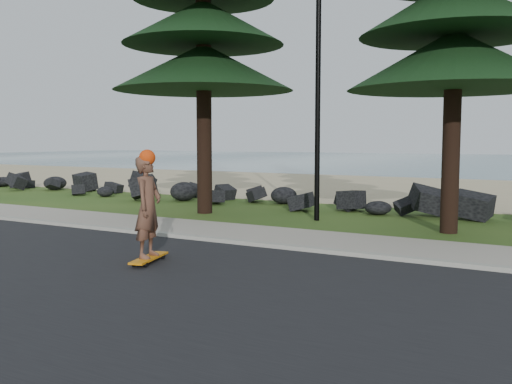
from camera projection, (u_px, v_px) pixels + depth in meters
ground at (259, 238)px, 12.54m from camera, size 160.00×160.00×0.00m
road at (115, 282)px, 8.63m from camera, size 160.00×7.00×0.02m
kerb at (238, 242)px, 11.75m from camera, size 160.00×0.20×0.10m
sidewalk at (263, 235)px, 12.71m from camera, size 160.00×2.00×0.08m
beach_sand at (419, 189)px, 25.12m from camera, size 160.00×15.00×0.01m
ocean at (507, 162)px, 56.79m from camera, size 160.00×58.00×0.01m
seawall_boulders at (348, 211)px, 17.40m from camera, size 60.00×2.40×1.10m
lamp_post at (318, 64)px, 14.94m from camera, size 0.25×0.14×8.14m
skateboarder at (148, 207)px, 9.85m from camera, size 0.57×1.09×1.97m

